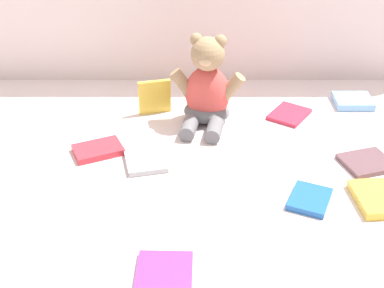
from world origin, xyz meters
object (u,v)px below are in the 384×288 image
at_px(book_case_0, 288,114).
at_px(book_case_1, 153,97).
at_px(book_case_5, 97,150).
at_px(book_case_9, 377,198).
at_px(book_case_2, 163,273).
at_px(book_case_4, 308,199).
at_px(book_case_6, 351,101).
at_px(book_case_8, 365,162).
at_px(teddy_bear, 205,91).
at_px(book_case_3, 144,160).

relative_size(book_case_0, book_case_1, 1.15).
xyz_separation_m(book_case_5, book_case_9, (0.60, -0.19, 0.00)).
distance_m(book_case_0, book_case_2, 0.65).
distance_m(book_case_4, book_case_6, 0.48).
distance_m(book_case_5, book_case_8, 0.62).
height_order(book_case_4, book_case_9, book_case_9).
bearing_deg(teddy_bear, book_case_5, -138.84).
height_order(book_case_1, book_case_6, book_case_1).
relative_size(teddy_bear, book_case_0, 2.16).
distance_m(book_case_4, book_case_5, 0.50).
bearing_deg(book_case_2, book_case_6, -35.89).
bearing_deg(book_case_9, book_case_1, 136.18).
relative_size(book_case_0, book_case_6, 1.06).
xyz_separation_m(teddy_bear, book_case_1, (-0.14, 0.05, -0.04)).
xyz_separation_m(book_case_0, book_case_1, (-0.35, 0.02, 0.04)).
height_order(book_case_8, book_case_9, book_case_9).
bearing_deg(teddy_bear, book_case_2, -88.49).
bearing_deg(book_case_2, book_case_9, -63.14).
xyz_separation_m(book_case_0, book_case_9, (0.12, -0.37, 0.00)).
bearing_deg(book_case_3, book_case_5, -31.76).
relative_size(book_case_4, book_case_9, 0.81).
height_order(book_case_2, book_case_6, book_case_6).
relative_size(book_case_5, book_case_8, 1.03).
relative_size(book_case_5, book_case_6, 1.10).
height_order(book_case_6, book_case_8, book_case_6).
bearing_deg(book_case_2, book_case_4, -53.19).
distance_m(teddy_bear, book_case_6, 0.42).
bearing_deg(book_case_8, teddy_bear, 42.79).
height_order(book_case_0, book_case_8, book_case_8).
distance_m(teddy_bear, book_case_0, 0.23).
relative_size(book_case_3, book_case_8, 1.03).
distance_m(book_case_1, book_case_3, 0.24).
bearing_deg(book_case_2, book_case_1, 6.46).
bearing_deg(teddy_bear, book_case_0, 17.48).
distance_m(book_case_0, book_case_4, 0.37).
distance_m(book_case_2, book_case_9, 0.47).
bearing_deg(teddy_bear, book_case_1, 171.55).
distance_m(book_case_0, book_case_6, 0.20).
bearing_deg(book_case_2, teddy_bear, -7.32).
bearing_deg(book_case_5, book_case_3, 46.60).
height_order(teddy_bear, book_case_0, teddy_bear).
bearing_deg(teddy_bear, book_case_4, -48.86).
bearing_deg(book_case_8, book_case_9, 156.11).
xyz_separation_m(teddy_bear, book_case_5, (-0.26, -0.15, -0.08)).
height_order(book_case_5, book_case_6, book_case_6).
bearing_deg(book_case_1, book_case_5, -135.46).
xyz_separation_m(teddy_bear, book_case_8, (0.36, -0.20, -0.08)).
relative_size(book_case_2, book_case_6, 0.96).
relative_size(book_case_4, book_case_5, 0.86).
height_order(book_case_3, book_case_8, book_case_3).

